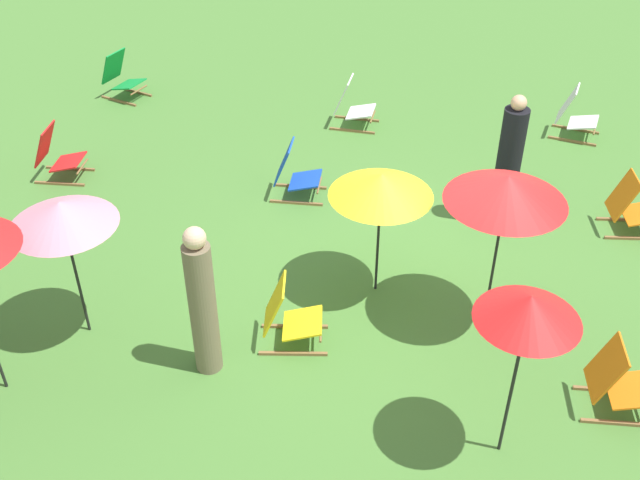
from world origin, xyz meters
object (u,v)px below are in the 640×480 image
object	(u,v)px
umbrella_4	(381,185)
deckchair_8	(57,155)
deckchair_0	(574,115)
deckchair_11	(121,77)
umbrella_0	(507,189)
umbrella_2	(61,214)
person_1	(202,304)
deckchair_1	(352,105)
deckchair_7	(294,173)
deckchair_5	(288,316)
deckchair_4	(617,382)
deckchair_10	(631,207)
umbrella_1	(529,309)
person_3	(508,164)

from	to	relation	value
umbrella_4	deckchair_8	bearing A→B (deg)	71.36
deckchair_0	deckchair_8	distance (m)	8.08
deckchair_11	umbrella_0	xyz separation A→B (m)	(-4.76, -6.46, 1.42)
umbrella_2	person_1	bearing A→B (deg)	-100.47
deckchair_0	person_1	bearing A→B (deg)	156.78
deckchair_0	deckchair_8	world-z (taller)	same
deckchair_1	deckchair_7	bearing A→B (deg)	170.48
deckchair_8	deckchair_1	bearing A→B (deg)	-63.51
deckchair_5	umbrella_0	world-z (taller)	umbrella_0
deckchair_1	deckchair_8	xyz separation A→B (m)	(-2.47, 4.00, 0.00)
deckchair_8	deckchair_11	world-z (taller)	same
deckchair_4	umbrella_4	distance (m)	3.16
deckchair_7	umbrella_0	size ratio (longest dim) A/B	0.43
deckchair_0	deckchair_10	bearing A→B (deg)	-157.14
deckchair_11	person_1	size ratio (longest dim) A/B	0.47
umbrella_1	person_3	bearing A→B (deg)	0.24
deckchair_1	deckchair_8	bearing A→B (deg)	123.39
deckchair_11	umbrella_0	size ratio (longest dim) A/B	0.45
deckchair_0	umbrella_1	size ratio (longest dim) A/B	0.43
deckchair_8	umbrella_1	size ratio (longest dim) A/B	0.43
deckchair_8	deckchair_10	bearing A→B (deg)	-93.74
deckchair_11	umbrella_2	size ratio (longest dim) A/B	0.50
deckchair_5	person_3	size ratio (longest dim) A/B	0.45
umbrella_4	person_1	distance (m)	2.36
deckchair_7	umbrella_0	bearing A→B (deg)	-131.99
deckchair_5	umbrella_2	world-z (taller)	umbrella_2
deckchair_7	umbrella_1	size ratio (longest dim) A/B	0.43
deckchair_4	deckchair_7	distance (m)	5.19
umbrella_4	umbrella_0	bearing A→B (deg)	-103.22
deckchair_11	umbrella_4	world-z (taller)	umbrella_4
deckchair_7	deckchair_8	xyz separation A→B (m)	(-0.18, 3.55, 0.00)
deckchair_7	person_3	distance (m)	2.95
deckchair_11	deckchair_7	bearing A→B (deg)	-108.07
deckchair_8	person_1	size ratio (longest dim) A/B	0.46
deckchair_1	umbrella_4	world-z (taller)	umbrella_4
deckchair_0	umbrella_0	xyz separation A→B (m)	(-4.79, 1.29, 1.42)
umbrella_0	person_3	xyz separation A→B (m)	(2.11, -0.16, -0.91)
deckchair_7	umbrella_4	distance (m)	2.59
deckchair_7	person_1	size ratio (longest dim) A/B	0.46
umbrella_2	person_3	bearing A→B (deg)	-55.49
deckchair_10	umbrella_0	size ratio (longest dim) A/B	0.43
deckchair_7	person_1	world-z (taller)	person_1
deckchair_0	deckchair_7	bearing A→B (deg)	134.31
umbrella_0	umbrella_2	distance (m)	4.56
deckchair_5	umbrella_0	bearing A→B (deg)	-79.89
deckchair_10	deckchair_0	bearing A→B (deg)	3.28
deckchair_1	deckchair_5	world-z (taller)	same
umbrella_2	deckchair_4	bearing A→B (deg)	-90.60
umbrella_0	person_3	distance (m)	2.30
deckchair_0	umbrella_4	distance (m)	5.31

